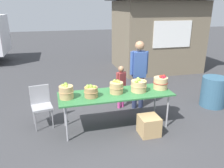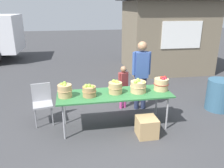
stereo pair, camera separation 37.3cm
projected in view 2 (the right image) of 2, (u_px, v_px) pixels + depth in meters
The scene contains 13 objects.
ground_plane at pixel (115, 126), 4.82m from camera, with size 40.00×40.00×0.00m, color #38383A.
market_table at pixel (115, 95), 4.58m from camera, with size 2.30×0.76×0.75m.
apple_basket_green_0 at pixel (65, 90), 4.36m from camera, with size 0.29×0.29×0.30m.
apple_basket_green_1 at pixel (89, 91), 4.40m from camera, with size 0.28×0.28×0.25m.
apple_basket_green_2 at pixel (115, 87), 4.55m from camera, with size 0.29×0.29×0.28m.
apple_basket_green_3 at pixel (138, 86), 4.60m from camera, with size 0.33×0.33×0.28m.
apple_basket_red_0 at pixel (161, 84), 4.71m from camera, with size 0.32×0.32×0.31m.
vendor_adult at pixel (141, 71), 5.34m from camera, with size 0.44×0.24×1.67m.
child_customer at pixel (123, 84), 5.49m from camera, with size 0.27×0.21×1.07m.
food_kiosk at pixel (166, 34), 8.72m from camera, with size 3.55×2.96×2.74m.
folding_chair at pixel (42, 100), 4.85m from camera, with size 0.46×0.46×0.86m.
trash_barrel at pixel (219, 95), 5.50m from camera, with size 0.61×0.61×0.76m, color #335972.
produce_crate at pixel (147, 127), 4.41m from camera, with size 0.38×0.38×0.38m, color tan.
Camera 2 is at (-0.81, -4.18, 2.43)m, focal length 36.28 mm.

